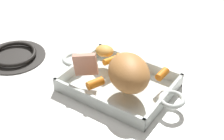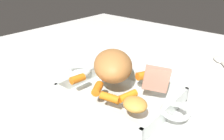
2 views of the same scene
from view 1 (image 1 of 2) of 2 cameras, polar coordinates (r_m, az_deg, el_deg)
ground_plane at (r=0.96m, az=1.16°, el=-2.99°), size 1.66×1.66×0.00m
roasting_dish at (r=0.95m, az=1.17°, el=-2.38°), size 0.40×0.22×0.04m
pork_roast at (r=0.88m, az=2.86°, el=-0.41°), size 0.18×0.18×0.08m
roast_slice_thin at (r=0.93m, az=-4.50°, el=0.95°), size 0.07×0.05×0.07m
baby_carrot_long at (r=0.98m, az=-0.23°, el=1.65°), size 0.03×0.05×0.02m
baby_carrot_center_right at (r=1.00m, az=2.14°, el=2.11°), size 0.05×0.03×0.02m
baby_carrot_northwest at (r=0.97m, az=4.39°, el=0.93°), size 0.04×0.05×0.02m
baby_carrot_southwest at (r=0.89m, az=-2.84°, el=-2.26°), size 0.04×0.05×0.02m
baby_carrot_southeast at (r=0.94m, az=8.49°, el=-0.68°), size 0.02×0.04×0.02m
potato_golden_small at (r=1.02m, az=-1.27°, el=3.26°), size 0.06×0.06×0.03m
stove_burner_rear at (r=1.13m, az=-16.20°, el=2.44°), size 0.20×0.20×0.02m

